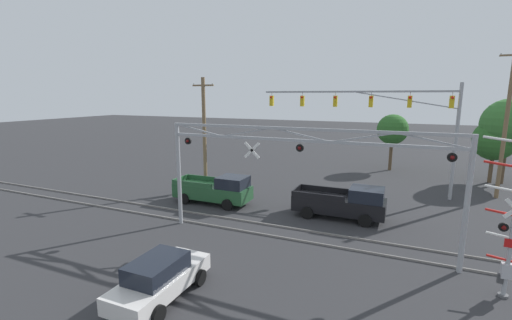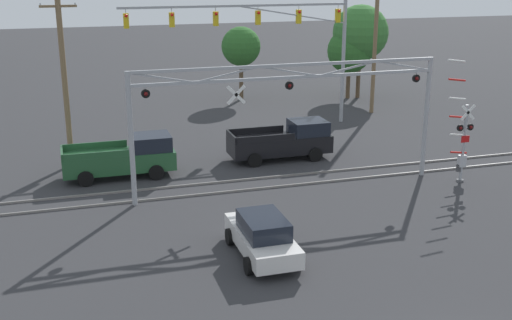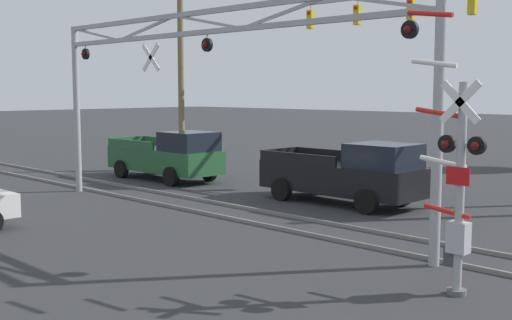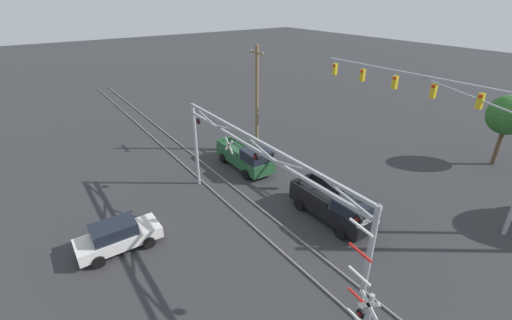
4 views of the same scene
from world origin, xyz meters
The scene contains 9 objects.
rail_track_near centered at (0.00, 15.24, 0.05)m, with size 80.00×0.08×0.10m, color gray.
rail_track_far centered at (0.00, 16.67, 0.05)m, with size 80.00×0.08×0.10m, color gray.
crossing_gantry centered at (-0.02, 14.95, 4.35)m, with size 14.54×0.27×5.92m.
traffic_signal_span centered at (3.66, 26.60, 6.08)m, with size 14.50×0.39×8.32m.
pickup_truck_lead centered at (1.48, 19.62, 0.99)m, with size 5.49×2.18×2.05m.
pickup_truck_following centered at (-7.13, 19.05, 0.99)m, with size 5.44×2.18×2.05m.
sedan_waiting centered at (-3.34, 8.35, 0.80)m, with size 1.98×4.25×1.59m.
utility_pole_left centered at (-9.66, 21.80, 4.54)m, with size 1.80×0.28×8.78m.
background_tree_far_left_verge centered at (3.51, 35.55, 4.09)m, with size 3.00×3.00×5.62m.
Camera 4 is at (12.66, 6.07, 12.33)m, focal length 24.00 mm.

